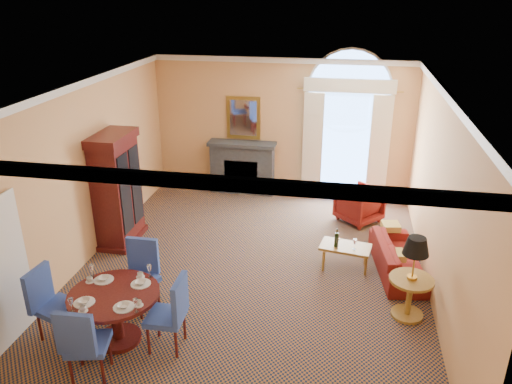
% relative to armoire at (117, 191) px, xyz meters
% --- Properties ---
extents(ground, '(7.50, 7.50, 0.00)m').
position_rel_armoire_xyz_m(ground, '(2.72, -0.65, -1.05)').
color(ground, '#13203D').
rests_on(ground, ground).
extents(room_envelope, '(6.04, 7.52, 3.45)m').
position_rel_armoire_xyz_m(room_envelope, '(2.69, 0.02, 1.46)').
color(room_envelope, '#E4AB6C').
rests_on(room_envelope, ground).
extents(armoire, '(0.63, 1.11, 2.18)m').
position_rel_armoire_xyz_m(armoire, '(0.00, 0.00, 0.00)').
color(armoire, '#3F0F0E').
rests_on(armoire, ground).
extents(dining_table, '(1.25, 1.25, 0.99)m').
position_rel_armoire_xyz_m(dining_table, '(1.24, -2.84, -0.47)').
color(dining_table, '#3F0F0E').
rests_on(dining_table, ground).
extents(dining_chair_north, '(0.64, 0.64, 1.11)m').
position_rel_armoire_xyz_m(dining_chair_north, '(1.25, -1.96, -0.42)').
color(dining_chair_north, '#2946A2').
rests_on(dining_chair_north, ground).
extents(dining_chair_south, '(0.59, 0.59, 1.11)m').
position_rel_armoire_xyz_m(dining_chair_south, '(1.20, -3.65, -0.42)').
color(dining_chair_south, '#2946A2').
rests_on(dining_chair_south, ground).
extents(dining_chair_east, '(0.52, 0.51, 1.11)m').
position_rel_armoire_xyz_m(dining_chair_east, '(2.07, -2.84, -0.42)').
color(dining_chair_east, '#2946A2').
rests_on(dining_chair_east, ground).
extents(dining_chair_west, '(0.63, 0.63, 1.11)m').
position_rel_armoire_xyz_m(dining_chair_west, '(0.30, -2.93, -0.42)').
color(dining_chair_west, '#2946A2').
rests_on(dining_chair_west, ground).
extents(sofa, '(0.98, 1.92, 0.54)m').
position_rel_armoire_xyz_m(sofa, '(5.27, -0.19, -0.78)').
color(sofa, maroon).
rests_on(sofa, ground).
extents(armchair, '(1.13, 1.13, 0.74)m').
position_rel_armoire_xyz_m(armchair, '(4.59, 1.76, -0.68)').
color(armchair, maroon).
rests_on(armchair, ground).
extents(coffee_table, '(0.94, 0.62, 0.78)m').
position_rel_armoire_xyz_m(coffee_table, '(4.33, -0.26, -0.64)').
color(coffee_table, '#A47A31').
rests_on(coffee_table, ground).
extents(side_table, '(0.66, 0.66, 1.31)m').
position_rel_armoire_xyz_m(side_table, '(5.32, -1.50, -0.22)').
color(side_table, '#A47A31').
rests_on(side_table, ground).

